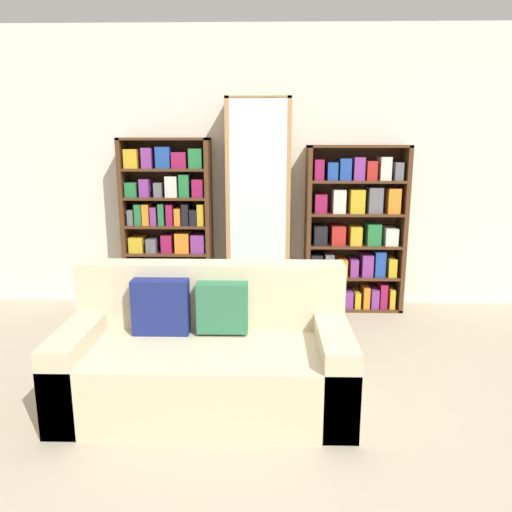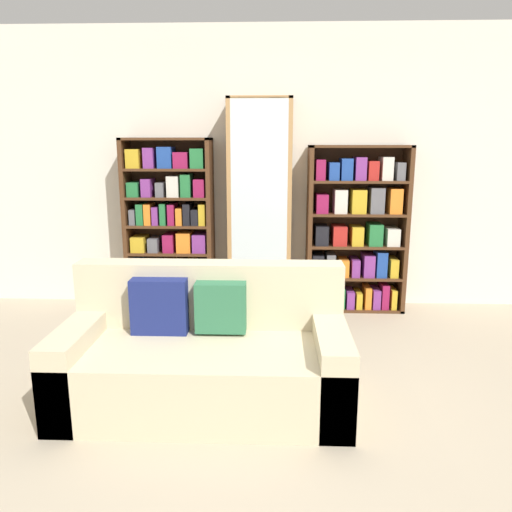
# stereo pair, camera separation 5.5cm
# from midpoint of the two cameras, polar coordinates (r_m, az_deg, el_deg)

# --- Properties ---
(ground_plane) EXTENTS (16.00, 16.00, 0.00)m
(ground_plane) POSITION_cam_midpoint_polar(r_m,az_deg,el_deg) (3.01, 1.86, -19.64)
(ground_plane) COLOR tan
(wall_back) EXTENTS (6.22, 0.06, 2.70)m
(wall_back) POSITION_cam_midpoint_polar(r_m,az_deg,el_deg) (4.99, 1.73, 9.80)
(wall_back) COLOR silver
(wall_back) RESTS_ON ground
(couch) EXTENTS (1.76, 0.85, 0.84)m
(couch) POSITION_cam_midpoint_polar(r_m,az_deg,el_deg) (3.23, -6.11, -11.45)
(couch) COLOR beige
(couch) RESTS_ON ground
(bookshelf_left) EXTENTS (0.85, 0.32, 1.66)m
(bookshelf_left) POSITION_cam_midpoint_polar(r_m,az_deg,el_deg) (4.95, -10.29, 3.33)
(bookshelf_left) COLOR #4C2D19
(bookshelf_left) RESTS_ON ground
(display_cabinet) EXTENTS (0.60, 0.36, 2.02)m
(display_cabinet) POSITION_cam_midpoint_polar(r_m,az_deg,el_deg) (4.80, -0.07, 5.54)
(display_cabinet) COLOR #AD7F4C
(display_cabinet) RESTS_ON ground
(bookshelf_right) EXTENTS (0.95, 0.32, 1.59)m
(bookshelf_right) POSITION_cam_midpoint_polar(r_m,az_deg,el_deg) (4.92, 10.88, 2.73)
(bookshelf_right) COLOR #4C2D19
(bookshelf_right) RESTS_ON ground
(wine_bottle) EXTENTS (0.09, 0.09, 0.39)m
(wine_bottle) POSITION_cam_midpoint_polar(r_m,az_deg,el_deg) (3.96, 6.86, -8.83)
(wine_bottle) COLOR #192333
(wine_bottle) RESTS_ON ground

